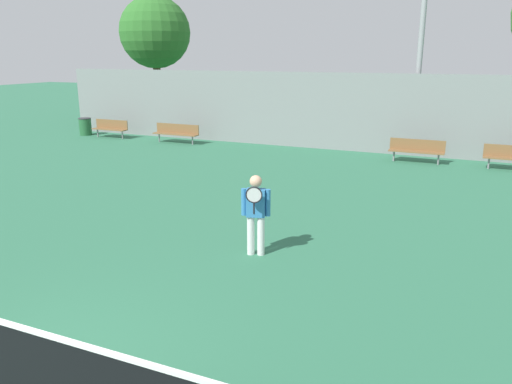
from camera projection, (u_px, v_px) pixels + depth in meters
tennis_player at (256, 210)px, 9.41m from camera, size 0.54×0.47×1.57m
bench_courtside_near at (111, 127)px, 22.96m from camera, size 1.77×0.40×0.82m
bench_courtside_far at (417, 149)px, 17.70m from camera, size 1.90×0.40×0.82m
bench_by_gate at (176, 132)px, 21.58m from camera, size 2.11×0.40×0.82m
trash_bin at (85, 126)px, 23.73m from camera, size 0.59×0.59×0.82m
back_fence at (347, 112)px, 19.63m from camera, size 27.18×0.06×3.05m
tree_green_broad at (155, 33)px, 28.30m from camera, size 4.01×4.01×6.93m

